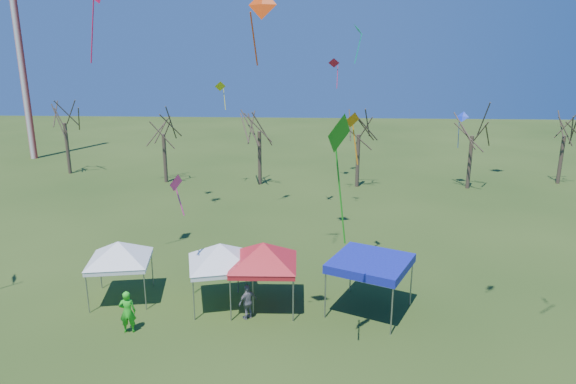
# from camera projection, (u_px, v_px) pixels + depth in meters

# --- Properties ---
(ground) EXTENTS (140.00, 140.00, 0.00)m
(ground) POSITION_uv_depth(u_px,v_px,m) (252.00, 333.00, 21.27)
(ground) COLOR #284115
(ground) RESTS_ON ground
(radio_mast) EXTENTS (0.70, 0.70, 25.00)m
(radio_mast) POSITION_uv_depth(u_px,v_px,m) (18.00, 38.00, 52.17)
(radio_mast) COLOR silver
(radio_mast) RESTS_ON ground
(tree_0) EXTENTS (3.83, 3.83, 8.44)m
(tree_0) POSITION_uv_depth(u_px,v_px,m) (62.00, 105.00, 47.02)
(tree_0) COLOR #3D2D21
(tree_0) RESTS_ON ground
(tree_1) EXTENTS (3.42, 3.42, 7.54)m
(tree_1) POSITION_uv_depth(u_px,v_px,m) (162.00, 117.00, 44.02)
(tree_1) COLOR #3D2D21
(tree_1) RESTS_ON ground
(tree_2) EXTENTS (3.71, 3.71, 8.18)m
(tree_2) POSITION_uv_depth(u_px,v_px,m) (259.00, 112.00, 43.17)
(tree_2) COLOR #3D2D21
(tree_2) RESTS_ON ground
(tree_3) EXTENTS (3.59, 3.59, 7.91)m
(tree_3) POSITION_uv_depth(u_px,v_px,m) (359.00, 116.00, 42.44)
(tree_3) COLOR #3D2D21
(tree_3) RESTS_ON ground
(tree_4) EXTENTS (3.58, 3.58, 7.89)m
(tree_4) POSITION_uv_depth(u_px,v_px,m) (474.00, 117.00, 41.89)
(tree_4) COLOR #3D2D21
(tree_4) RESTS_ON ground
(tree_5) EXTENTS (3.39, 3.39, 7.46)m
(tree_5) POSITION_uv_depth(u_px,v_px,m) (567.00, 118.00, 43.50)
(tree_5) COLOR #3D2D21
(tree_5) RESTS_ON ground
(tent_white_west) EXTENTS (3.70, 3.70, 3.31)m
(tent_white_west) POSITION_uv_depth(u_px,v_px,m) (118.00, 245.00, 23.51)
(tent_white_west) COLOR gray
(tent_white_west) RESTS_ON ground
(tent_white_mid) EXTENTS (3.75, 3.75, 3.42)m
(tent_white_mid) POSITION_uv_depth(u_px,v_px,m) (220.00, 248.00, 23.01)
(tent_white_mid) COLOR gray
(tent_white_mid) RESTS_ON ground
(tent_red) EXTENTS (4.07, 4.07, 3.59)m
(tent_red) POSITION_uv_depth(u_px,v_px,m) (263.00, 247.00, 22.74)
(tent_red) COLOR gray
(tent_red) RESTS_ON ground
(tent_blue) EXTENTS (4.22, 4.22, 2.50)m
(tent_blue) POSITION_uv_depth(u_px,v_px,m) (371.00, 264.00, 22.46)
(tent_blue) COLOR gray
(tent_blue) RESTS_ON ground
(person_green) EXTENTS (0.73, 0.54, 1.84)m
(person_green) POSITION_uv_depth(u_px,v_px,m) (128.00, 312.00, 21.13)
(person_green) COLOR green
(person_green) RESTS_ON ground
(person_grey) EXTENTS (0.94, 0.92, 1.58)m
(person_grey) POSITION_uv_depth(u_px,v_px,m) (248.00, 302.00, 22.22)
(person_grey) COLOR slate
(person_grey) RESTS_ON ground
(kite_5) EXTENTS (1.16, 1.41, 4.52)m
(kite_5) POSITION_uv_depth(u_px,v_px,m) (338.00, 134.00, 16.60)
(kite_5) COLOR #1A9416
(kite_5) RESTS_ON ground
(kite_13) EXTENTS (1.02, 0.81, 2.33)m
(kite_13) POSITION_uv_depth(u_px,v_px,m) (220.00, 87.00, 41.39)
(kite_13) COLOR yellow
(kite_13) RESTS_ON ground
(kite_17) EXTENTS (0.92, 0.82, 2.62)m
(kite_17) POSITION_uv_depth(u_px,v_px,m) (352.00, 121.00, 24.68)
(kite_17) COLOR orange
(kite_17) RESTS_ON ground
(kite_27) EXTENTS (0.99, 0.64, 2.36)m
(kite_27) POSITION_uv_depth(u_px,v_px,m) (262.00, 6.00, 16.24)
(kite_27) COLOR #FF470D
(kite_27) RESTS_ON ground
(kite_18) EXTENTS (0.53, 0.74, 1.83)m
(kite_18) POSITION_uv_depth(u_px,v_px,m) (358.00, 30.00, 23.51)
(kite_18) COLOR #0BA885
(kite_18) RESTS_ON ground
(kite_19) EXTENTS (0.89, 0.63, 2.25)m
(kite_19) POSITION_uv_depth(u_px,v_px,m) (334.00, 63.00, 38.24)
(kite_19) COLOR red
(kite_19) RESTS_ON ground
(kite_1) EXTENTS (0.63, 0.88, 1.87)m
(kite_1) POSITION_uv_depth(u_px,v_px,m) (176.00, 183.00, 21.35)
(kite_1) COLOR #F03588
(kite_1) RESTS_ON ground
(kite_12) EXTENTS (1.20, 1.05, 3.11)m
(kite_12) POSITION_uv_depth(u_px,v_px,m) (462.00, 117.00, 42.47)
(kite_12) COLOR #122DC0
(kite_12) RESTS_ON ground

